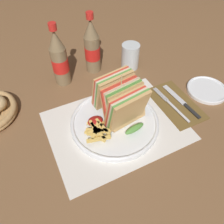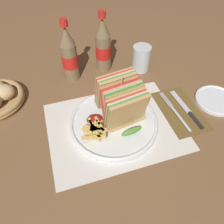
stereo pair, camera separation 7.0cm
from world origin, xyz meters
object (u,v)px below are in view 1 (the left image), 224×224
(club_sandwich, at_px, (121,100))
(glass_near, at_px, (130,56))
(coke_bottle_near, at_px, (59,60))
(side_saucer, at_px, (207,90))
(plate_main, at_px, (115,122))
(knife, at_px, (181,101))
(coke_bottle_far, at_px, (92,48))
(fork, at_px, (174,107))

(club_sandwich, xyz_separation_m, glass_near, (0.17, 0.23, -0.03))
(coke_bottle_near, height_order, side_saucer, coke_bottle_near)
(plate_main, relative_size, side_saucer, 1.93)
(knife, bearing_deg, club_sandwich, 168.25)
(coke_bottle_far, height_order, side_saucer, coke_bottle_far)
(coke_bottle_near, height_order, coke_bottle_far, same)
(plate_main, bearing_deg, knife, -2.92)
(plate_main, distance_m, knife, 0.26)
(fork, distance_m, coke_bottle_far, 0.38)
(plate_main, distance_m, side_saucer, 0.38)
(fork, relative_size, knife, 0.99)
(club_sandwich, height_order, side_saucer, club_sandwich)
(glass_near, xyz_separation_m, side_saucer, (0.19, -0.26, -0.04))
(club_sandwich, relative_size, coke_bottle_far, 0.86)
(knife, relative_size, coke_bottle_far, 0.80)
(plate_main, height_order, glass_near, glass_near)
(plate_main, xyz_separation_m, glass_near, (0.20, 0.25, 0.04))
(coke_bottle_near, relative_size, side_saucer, 1.60)
(plate_main, height_order, coke_bottle_far, coke_bottle_far)
(side_saucer, bearing_deg, glass_near, 125.69)
(fork, relative_size, coke_bottle_far, 0.80)
(coke_bottle_near, bearing_deg, coke_bottle_far, 8.78)
(side_saucer, bearing_deg, coke_bottle_far, 136.80)
(fork, xyz_separation_m, knife, (0.04, 0.02, -0.00))
(plate_main, distance_m, coke_bottle_far, 0.32)
(plate_main, xyz_separation_m, side_saucer, (0.38, -0.01, -0.00))
(coke_bottle_near, bearing_deg, plate_main, -73.44)
(knife, bearing_deg, side_saucer, -1.29)
(plate_main, height_order, club_sandwich, club_sandwich)
(club_sandwich, relative_size, coke_bottle_near, 0.86)
(coke_bottle_far, xyz_separation_m, glass_near, (0.14, -0.05, -0.05))
(knife, height_order, coke_bottle_far, coke_bottle_far)
(coke_bottle_near, xyz_separation_m, glass_near, (0.28, -0.03, -0.05))
(fork, distance_m, knife, 0.05)
(fork, height_order, coke_bottle_near, coke_bottle_near)
(knife, bearing_deg, glass_near, 100.01)
(club_sandwich, bearing_deg, knife, -8.36)
(club_sandwich, height_order, knife, club_sandwich)
(plate_main, height_order, fork, plate_main)
(coke_bottle_near, bearing_deg, club_sandwich, -66.26)
(fork, bearing_deg, coke_bottle_near, 130.62)
(plate_main, xyz_separation_m, coke_bottle_near, (-0.08, 0.28, 0.09))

